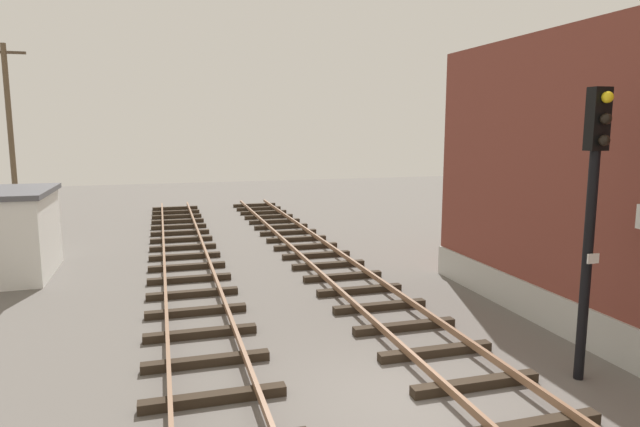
# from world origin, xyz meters

# --- Properties ---
(ground_plane) EXTENTS (80.00, 80.00, 0.00)m
(ground_plane) POSITION_xyz_m (0.00, 0.00, 0.00)
(ground_plane) COLOR #605B56
(track_near_building) EXTENTS (2.50, 49.97, 0.32)m
(track_near_building) POSITION_xyz_m (1.25, 0.00, 0.13)
(track_near_building) COLOR #2D2319
(track_near_building) RESTS_ON ground
(track_centre) EXTENTS (2.50, 49.97, 0.32)m
(track_centre) POSITION_xyz_m (-3.34, -0.00, 0.13)
(track_centre) COLOR #2D2319
(track_centre) RESTS_ON ground
(signal_mast) EXTENTS (0.36, 0.40, 5.36)m
(signal_mast) POSITION_xyz_m (3.34, -0.19, 3.37)
(signal_mast) COLOR black
(signal_mast) RESTS_ON ground
(control_hut) EXTENTS (3.00, 3.80, 2.76)m
(control_hut) POSITION_xyz_m (-8.91, 10.85, 1.39)
(control_hut) COLOR silver
(control_hut) RESTS_ON ground
(utility_pole_far) EXTENTS (1.80, 0.24, 8.39)m
(utility_pole_far) POSITION_xyz_m (-10.55, 20.11, 4.39)
(utility_pole_far) COLOR brown
(utility_pole_far) RESTS_ON ground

